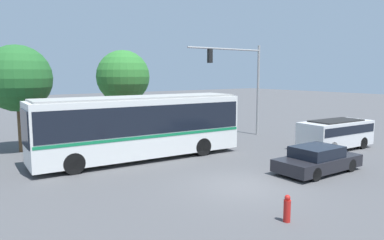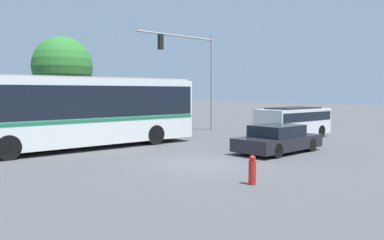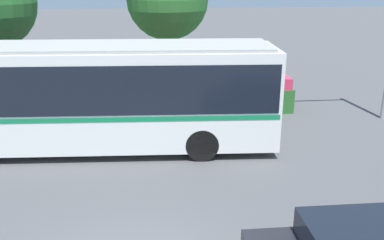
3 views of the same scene
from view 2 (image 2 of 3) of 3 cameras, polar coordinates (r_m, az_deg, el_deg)
ground_plane at (r=14.98m, az=1.30°, el=-6.23°), size 140.00×140.00×0.00m
city_bus at (r=19.40m, az=-15.14°, el=1.66°), size 11.31×3.16×3.35m
sedan_foreground at (r=17.88m, az=12.21°, el=-2.74°), size 4.34×1.91×1.23m
suv_left_lane at (r=23.72m, az=14.33°, el=-0.02°), size 4.93×2.24×1.77m
traffic_light_pole at (r=26.48m, az=0.54°, el=7.85°), size 6.41×0.24×6.56m
flowering_hedge at (r=23.62m, az=-14.71°, el=-0.83°), size 10.65×1.50×1.43m
street_tree_centre at (r=27.45m, az=-18.10°, el=7.28°), size 3.88×3.88×6.24m
fire_hydrant at (r=11.70m, az=8.65°, el=-7.18°), size 0.22×0.22×0.86m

